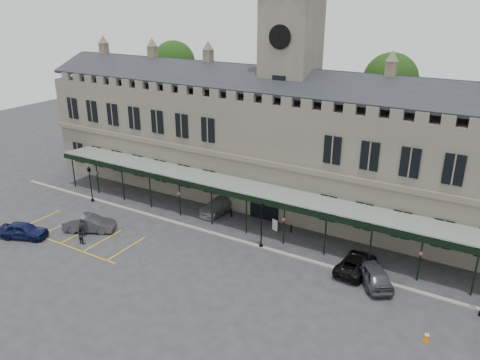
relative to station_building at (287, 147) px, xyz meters
The scene contains 21 objects.
ground 17.17m from the station_building, 90.00° to the right, with size 140.00×140.00×0.00m, color #2D2D30.
station_building is the anchor object (origin of this frame).
clock_tower 6.64m from the station_building, 90.00° to the left, with size 5.60×5.60×24.80m.
canopy 9.37m from the station_building, 90.00° to the right, with size 50.00×4.10×4.30m.
kerb 12.22m from the station_building, 90.00° to the right, with size 60.00×0.40×0.12m, color gray.
parking_markings 23.26m from the station_building, 128.81° to the right, with size 16.00×6.00×0.01m, color gold, non-canonical shape.
tree_behind_left 24.64m from the station_building, 157.55° to the left, with size 6.00×6.00×16.00m.
tree_behind_mid 13.67m from the station_building, 48.65° to the left, with size 6.00×6.00×16.00m.
lamp_post_left 22.06m from the station_building, 150.14° to the right, with size 0.40×0.40×4.21m.
lamp_post_mid 11.32m from the station_building, 76.27° to the right, with size 0.45×0.45×4.78m.
traffic_cone 24.77m from the station_building, 41.38° to the right, with size 0.45×0.45×0.72m.
sign_board 9.17m from the station_building, 72.56° to the right, with size 0.66×0.26×1.16m.
bollard_left 9.28m from the station_building, 116.92° to the right, with size 0.15×0.15×0.85m, color black.
bollard_right 9.47m from the station_building, 59.63° to the right, with size 0.14×0.14×0.81m, color black.
car_left_a 27.62m from the station_building, 131.43° to the right, with size 1.85×4.59×1.56m, color #0D153A.
car_left_b 21.74m from the station_building, 130.13° to the right, with size 1.72×4.95×1.63m, color #3E4146.
car_taxi 9.62m from the station_building, 130.24° to the right, with size 2.10×5.18×1.50m, color gray.
car_van 16.01m from the station_building, 41.18° to the right, with size 2.33×5.05×1.40m, color black.
car_right_a 17.90m from the station_building, 40.08° to the right, with size 1.98×4.93×1.68m, color #3E4146.
person_a 22.42m from the station_building, 127.41° to the right, with size 0.69×0.45×1.88m, color black.
person_b 22.64m from the station_building, 124.10° to the right, with size 0.84×0.66×1.73m, color black.
Camera 1 is at (20.11, -28.07, 21.41)m, focal length 35.00 mm.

